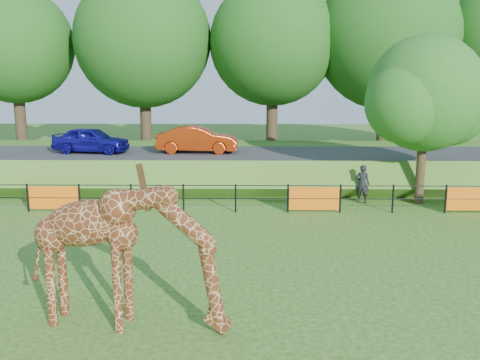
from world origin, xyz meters
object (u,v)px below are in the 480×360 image
(car_red, at_px, (197,139))
(tree_east, at_px, (427,98))
(giraffe, at_px, (128,256))
(car_blue, at_px, (91,140))
(visitor, at_px, (362,184))

(car_red, distance_m, tree_east, 10.84)
(giraffe, bearing_deg, car_blue, 118.31)
(giraffe, height_order, visitor, giraffe)
(car_blue, bearing_deg, tree_east, -97.64)
(giraffe, distance_m, car_blue, 16.35)
(giraffe, relative_size, tree_east, 0.64)
(car_red, relative_size, visitor, 2.49)
(tree_east, bearing_deg, car_blue, 163.44)
(giraffe, xyz_separation_m, car_blue, (-5.19, 15.49, 0.51))
(car_red, height_order, visitor, car_red)
(giraffe, relative_size, car_red, 1.10)
(visitor, xyz_separation_m, tree_east, (2.42, -0.01, 3.49))
(giraffe, height_order, tree_east, tree_east)
(giraffe, height_order, car_blue, giraffe)
(visitor, distance_m, tree_east, 4.25)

